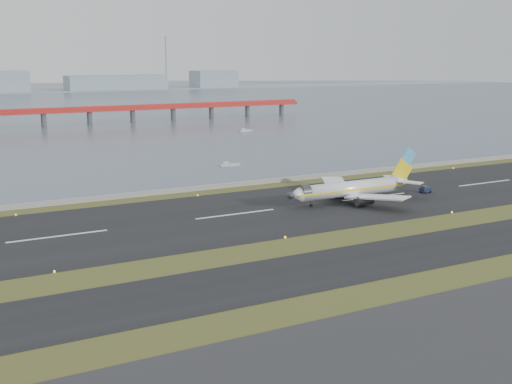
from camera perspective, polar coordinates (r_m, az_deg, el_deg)
ground at (r=122.67m, az=4.39°, el=-4.98°), size 1000.00×1000.00×0.00m
taxiway_strip at (r=113.19m, az=7.65°, el=-6.48°), size 1000.00×18.00×0.10m
runway_strip at (r=147.94m, az=-1.82°, el=-1.99°), size 1000.00×45.00×0.10m
seawall at (r=174.64m, az=-6.17°, el=0.24°), size 1000.00×2.50×1.00m
bay_water at (r=563.71m, az=-21.64°, el=7.43°), size 1400.00×800.00×1.30m
red_pier at (r=359.90m, az=-14.60°, el=6.99°), size 260.00×5.00×10.20m
airliner at (r=161.86m, az=8.66°, el=0.32°), size 38.52×32.89×12.80m
pushback_tug at (r=177.00m, az=14.81°, el=0.21°), size 3.21×2.12×1.94m
workboat_near at (r=213.86m, az=-2.40°, el=2.45°), size 6.94×3.32×1.62m
workboat_far at (r=314.59m, az=-0.99°, el=5.49°), size 7.44×3.50×1.74m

